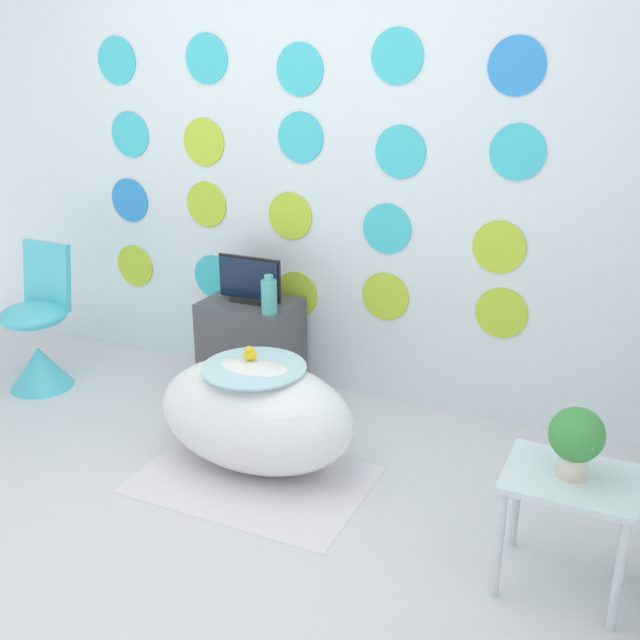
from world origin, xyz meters
name	(u,v)px	position (x,y,z in m)	size (l,w,h in m)	color
ground_plane	(94,556)	(0.00, 0.00, 0.00)	(12.00, 12.00, 0.00)	silver
wall_back_dotted	(298,148)	(0.00, 1.74, 1.30)	(4.83, 0.05, 2.60)	white
rug	(253,479)	(0.28, 0.70, 0.00)	(0.99, 0.68, 0.01)	silver
bathtub	(256,414)	(0.23, 0.83, 0.25)	(0.92, 0.56, 0.50)	white
rubber_duck	(250,353)	(0.20, 0.85, 0.53)	(0.06, 0.06, 0.07)	yellow
chair	(38,342)	(-1.27, 1.06, 0.26)	(0.36, 0.36, 0.79)	#4CC6DB
tv_cabinet	(251,346)	(-0.18, 1.50, 0.26)	(0.48, 0.37, 0.52)	#4C4C51
tv	(249,282)	(-0.18, 1.50, 0.62)	(0.36, 0.12, 0.24)	black
vase	(269,296)	(0.01, 1.37, 0.61)	(0.08, 0.08, 0.20)	#51B2AD
side_table	(568,497)	(1.59, 0.57, 0.36)	(0.43, 0.36, 0.44)	silver
potted_plant_left	(576,438)	(1.59, 0.57, 0.58)	(0.18, 0.18, 0.25)	beige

